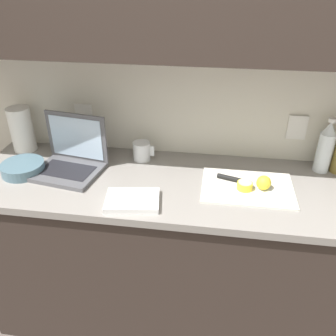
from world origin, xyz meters
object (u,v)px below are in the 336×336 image
(lemon_whole_beside, at_px, (264,183))
(measuring_cup, at_px, (142,151))
(bowl_white, at_px, (23,168))
(lemon_half_cut, at_px, (245,186))
(bottle_oil_tall, at_px, (325,147))
(cutting_board, at_px, (247,188))
(laptop, at_px, (71,157))
(paper_towel_roll, at_px, (22,129))
(knife, at_px, (236,180))

(lemon_whole_beside, distance_m, measuring_cup, 0.61)
(bowl_white, bearing_deg, lemon_half_cut, -0.12)
(lemon_half_cut, bearing_deg, bowl_white, 179.88)
(lemon_whole_beside, distance_m, bottle_oil_tall, 0.37)
(bottle_oil_tall, xyz_separation_m, bowl_white, (-1.39, -0.23, -0.10))
(measuring_cup, distance_m, bowl_white, 0.57)
(lemon_half_cut, height_order, measuring_cup, measuring_cup)
(lemon_half_cut, bearing_deg, cutting_board, 49.10)
(bottle_oil_tall, bearing_deg, laptop, -172.33)
(cutting_board, distance_m, measuring_cup, 0.55)
(measuring_cup, height_order, paper_towel_roll, paper_towel_roll)
(knife, bearing_deg, bowl_white, -160.00)
(lemon_whole_beside, bearing_deg, lemon_half_cut, -170.88)
(bottle_oil_tall, height_order, bowl_white, bottle_oil_tall)
(knife, bearing_deg, lemon_whole_beside, -2.45)
(knife, height_order, measuring_cup, measuring_cup)
(lemon_whole_beside, distance_m, bowl_white, 1.11)
(cutting_board, distance_m, lemon_half_cut, 0.03)
(measuring_cup, bearing_deg, lemon_half_cut, -23.13)
(knife, relative_size, lemon_whole_beside, 4.09)
(laptop, bearing_deg, knife, 8.02)
(lemon_whole_beside, bearing_deg, measuring_cup, 160.89)
(knife, distance_m, bowl_white, 0.99)
(cutting_board, height_order, measuring_cup, measuring_cup)
(laptop, relative_size, knife, 1.32)
(lemon_half_cut, bearing_deg, lemon_whole_beside, 9.12)
(cutting_board, xyz_separation_m, knife, (-0.05, 0.04, 0.01))
(lemon_half_cut, bearing_deg, bottle_oil_tall, 32.19)
(lemon_whole_beside, xyz_separation_m, bottle_oil_tall, (0.29, 0.22, 0.08))
(laptop, height_order, knife, laptop)
(laptop, relative_size, paper_towel_roll, 1.47)
(knife, height_order, bowl_white, bowl_white)
(lemon_half_cut, height_order, bowl_white, bowl_white)
(lemon_half_cut, xyz_separation_m, measuring_cup, (-0.50, 0.21, 0.02))
(knife, height_order, bottle_oil_tall, bottle_oil_tall)
(cutting_board, height_order, bottle_oil_tall, bottle_oil_tall)
(measuring_cup, bearing_deg, bottle_oil_tall, 1.08)
(bowl_white, bearing_deg, bottle_oil_tall, 9.29)
(knife, relative_size, measuring_cup, 2.42)
(cutting_board, relative_size, knife, 1.54)
(lemon_half_cut, bearing_deg, measuring_cup, 156.87)
(cutting_board, height_order, bowl_white, bowl_white)
(knife, relative_size, bowl_white, 1.31)
(bowl_white, bearing_deg, measuring_cup, 21.84)
(lemon_half_cut, xyz_separation_m, bottle_oil_tall, (0.37, 0.23, 0.10))
(bottle_oil_tall, bearing_deg, cutting_board, -148.70)
(bottle_oil_tall, relative_size, paper_towel_roll, 1.15)
(laptop, height_order, cutting_board, laptop)
(lemon_whole_beside, xyz_separation_m, bowl_white, (-1.11, -0.01, -0.01))
(lemon_half_cut, relative_size, bowl_white, 0.33)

